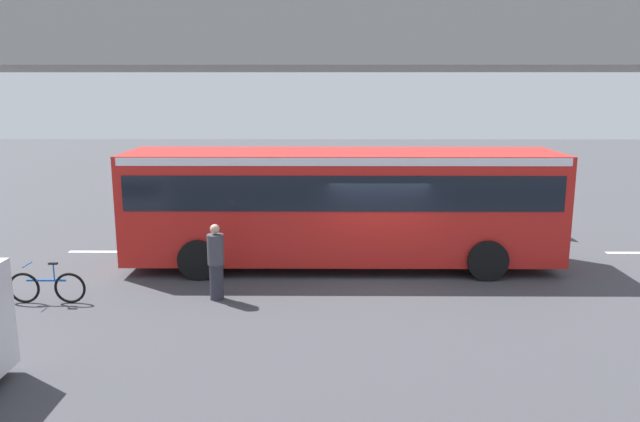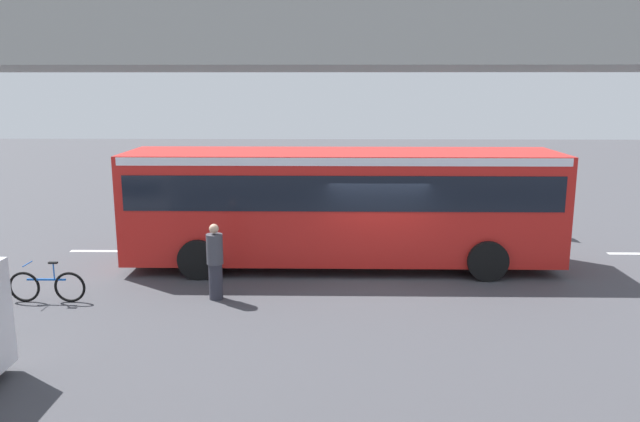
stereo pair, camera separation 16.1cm
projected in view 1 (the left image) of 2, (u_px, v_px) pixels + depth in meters
ground at (376, 274)px, 16.16m from camera, size 80.00×80.00×0.00m
city_bus at (341, 198)px, 16.54m from camera, size 11.54×2.85×3.15m
bicycle_blue at (47, 287)px, 13.92m from camera, size 1.77×0.44×0.96m
pedestrian at (216, 262)px, 14.07m from camera, size 0.38×0.38×1.79m
traffic_sign at (520, 177)px, 20.35m from camera, size 0.08×0.60×2.80m
lane_dash_leftmost at (640, 253)px, 18.15m from camera, size 2.00×0.20×0.01m
lane_dash_left at (505, 252)px, 18.18m from camera, size 2.00×0.20×0.01m
lane_dash_centre at (370, 252)px, 18.21m from camera, size 2.00×0.20×0.01m
lane_dash_right at (236, 252)px, 18.24m from camera, size 2.00×0.20×0.01m
lane_dash_rightmost at (102, 252)px, 18.27m from camera, size 2.00×0.20×0.01m
pedestrian_overpass at (488, 79)px, 5.10m from camera, size 31.59×2.60×6.63m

